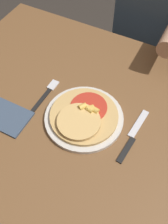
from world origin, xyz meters
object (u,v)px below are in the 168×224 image
fork (46,95)px  person_diner (158,23)px  dining_table (96,134)px  knife (133,136)px  pizza (83,116)px  plate (84,118)px

fork → person_diner: (0.21, 0.69, -0.07)m
dining_table → knife: 0.17m
fork → knife: bearing=-2.9°
person_diner → fork: bearing=-107.3°
knife → person_diner: (-0.13, 0.71, -0.07)m
fork → pizza: bearing=-11.1°
dining_table → fork: 0.23m
fork → knife: 0.34m
dining_table → pizza: bearing=-142.1°
pizza → knife: pizza is taller
dining_table → pizza: size_ratio=5.51×
knife → plate: bearing=-176.2°
fork → person_diner: bearing=72.7°
fork → knife: (0.34, -0.02, 0.00)m
dining_table → fork: fork is taller
dining_table → person_diner: bearing=89.5°
plate → knife: bearing=3.8°
fork → plate: bearing=-9.6°
plate → person_diner: person_diner is taller
plate → knife: size_ratio=1.20×
plate → knife: 0.17m
plate → knife: plate is taller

